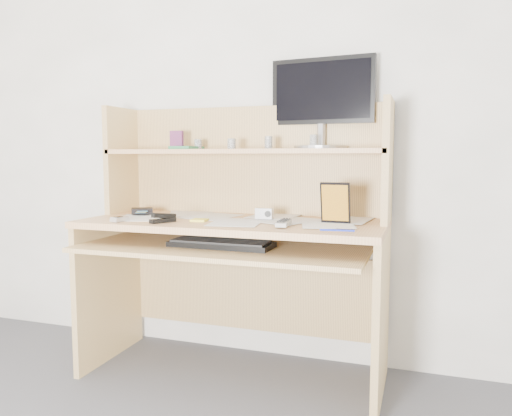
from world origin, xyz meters
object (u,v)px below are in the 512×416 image
(tv_remote, at_px, (284,223))
(game_case, at_px, (335,203))
(desk, at_px, (239,230))
(monitor, at_px, (322,101))
(keyboard, at_px, (221,243))

(tv_remote, xyz_separation_m, game_case, (0.20, 0.12, 0.08))
(desk, distance_m, game_case, 0.51)
(desk, distance_m, monitor, 0.74)
(keyboard, bearing_deg, game_case, 17.87)
(game_case, distance_m, monitor, 0.55)
(tv_remote, relative_size, monitor, 0.33)
(keyboard, bearing_deg, tv_remote, 6.72)
(game_case, bearing_deg, desk, 172.28)
(keyboard, distance_m, monitor, 0.85)
(keyboard, height_order, tv_remote, tv_remote)
(tv_remote, distance_m, monitor, 0.68)
(tv_remote, height_order, monitor, monitor)
(tv_remote, bearing_deg, desk, 137.97)
(keyboard, distance_m, game_case, 0.53)
(desk, bearing_deg, tv_remote, -35.47)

